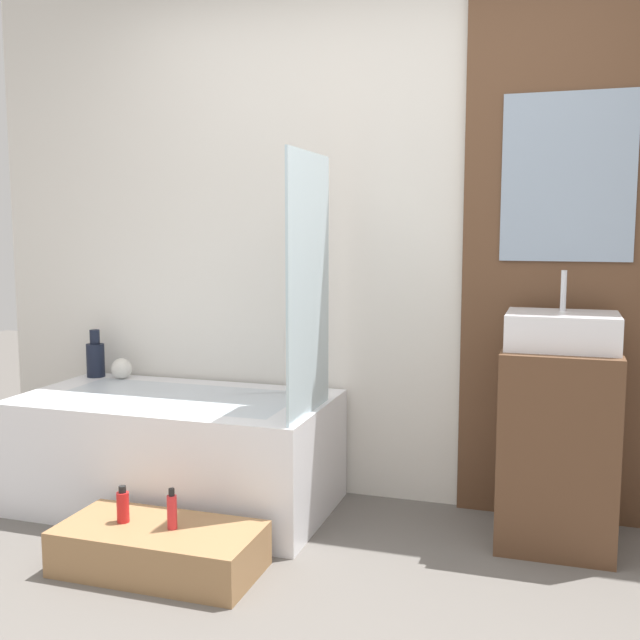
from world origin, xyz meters
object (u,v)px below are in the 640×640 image
object	(u,v)px
vase_tall_dark	(95,358)
bottle_soap_primary	(123,506)
sink	(562,331)
vase_round_light	(122,369)
wooden_step_bench	(159,549)
bottle_soap_secondary	(172,511)
bathtub	(177,451)

from	to	relation	value
vase_tall_dark	bottle_soap_primary	distance (m)	1.26
sink	vase_round_light	world-z (taller)	sink
wooden_step_bench	bottle_soap_primary	distance (m)	0.22
bottle_soap_secondary	vase_round_light	bearing A→B (deg)	130.80
vase_tall_dark	bottle_soap_primary	world-z (taller)	vase_tall_dark
bathtub	bottle_soap_secondary	distance (m)	0.72
bottle_soap_primary	bathtub	bearing A→B (deg)	99.81
bathtub	vase_round_light	xyz separation A→B (m)	(-0.47, 0.29, 0.32)
vase_round_light	bottle_soap_primary	distance (m)	1.15
wooden_step_bench	bottle_soap_primary	world-z (taller)	bottle_soap_primary
bathtub	wooden_step_bench	xyz separation A→B (m)	(0.27, -0.64, -0.18)
bathtub	sink	distance (m)	1.85
sink	bottle_soap_secondary	xyz separation A→B (m)	(-1.40, -0.77, -0.66)
bottle_soap_primary	sink	bearing A→B (deg)	25.35
wooden_step_bench	vase_round_light	xyz separation A→B (m)	(-0.74, 0.93, 0.50)
sink	bottle_soap_primary	distance (m)	1.91
bathtub	sink	bearing A→B (deg)	4.21
sink	bottle_soap_primary	xyz separation A→B (m)	(-1.62, -0.77, -0.66)
bathtub	sink	world-z (taller)	sink
vase_tall_dark	vase_round_light	world-z (taller)	vase_tall_dark
wooden_step_bench	bottle_soap_primary	bearing A→B (deg)	180.00
vase_round_light	sink	bearing A→B (deg)	-4.15
bottle_soap_primary	bottle_soap_secondary	world-z (taller)	bottle_soap_secondary
bottle_soap_primary	vase_round_light	bearing A→B (deg)	122.20
bathtub	vase_round_light	distance (m)	0.64
vase_tall_dark	bottle_soap_primary	xyz separation A→B (m)	(0.75, -0.93, -0.40)
sink	bottle_soap_secondary	size ratio (longest dim) A/B	2.79
sink	vase_tall_dark	xyz separation A→B (m)	(-2.36, 0.17, -0.27)
vase_tall_dark	vase_round_light	size ratio (longest dim) A/B	2.34
wooden_step_bench	bathtub	bearing A→B (deg)	112.72
bottle_soap_secondary	bathtub	bearing A→B (deg)	117.06
bottle_soap_secondary	vase_tall_dark	bearing A→B (deg)	135.87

